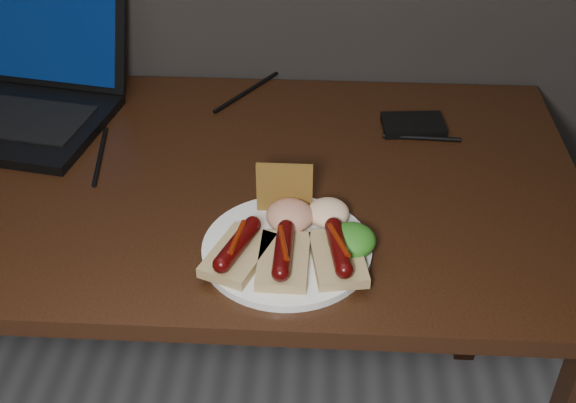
# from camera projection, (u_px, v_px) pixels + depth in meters

# --- Properties ---
(desk) EXTENTS (1.40, 0.70, 0.75)m
(desk) POSITION_uv_depth(u_px,v_px,m) (169.00, 214.00, 1.27)
(desk) COLOR black
(desk) RESTS_ON ground
(laptop) EXTENTS (0.42, 0.41, 0.25)m
(laptop) POSITION_uv_depth(u_px,v_px,m) (17.00, 85.00, 1.36)
(laptop) COLOR black
(laptop) RESTS_ON desk
(hard_drive) EXTENTS (0.12, 0.08, 0.02)m
(hard_drive) POSITION_uv_depth(u_px,v_px,m) (413.00, 125.00, 1.33)
(hard_drive) COLOR black
(hard_drive) RESTS_ON desk
(desk_cables) EXTENTS (0.98, 0.44, 0.01)m
(desk_cables) POSITION_uv_depth(u_px,v_px,m) (167.00, 123.00, 1.34)
(desk_cables) COLOR black
(desk_cables) RESTS_ON desk
(plate) EXTENTS (0.30, 0.30, 0.01)m
(plate) POSITION_uv_depth(u_px,v_px,m) (287.00, 249.00, 1.05)
(plate) COLOR white
(plate) RESTS_ON desk
(bread_sausage_left) EXTENTS (0.11, 0.13, 0.04)m
(bread_sausage_left) POSITION_uv_depth(u_px,v_px,m) (238.00, 250.00, 1.01)
(bread_sausage_left) COLOR tan
(bread_sausage_left) RESTS_ON plate
(bread_sausage_center) EXTENTS (0.07, 0.12, 0.04)m
(bread_sausage_center) POSITION_uv_depth(u_px,v_px,m) (283.00, 256.00, 1.00)
(bread_sausage_center) COLOR tan
(bread_sausage_center) RESTS_ON plate
(bread_sausage_right) EXTENTS (0.09, 0.12, 0.04)m
(bread_sausage_right) POSITION_uv_depth(u_px,v_px,m) (338.00, 253.00, 1.01)
(bread_sausage_right) COLOR tan
(bread_sausage_right) RESTS_ON plate
(crispbread) EXTENTS (0.08, 0.01, 0.08)m
(crispbread) POSITION_uv_depth(u_px,v_px,m) (284.00, 188.00, 1.09)
(crispbread) COLOR olive
(crispbread) RESTS_ON plate
(salad_greens) EXTENTS (0.07, 0.07, 0.04)m
(salad_greens) POSITION_uv_depth(u_px,v_px,m) (352.00, 240.00, 1.03)
(salad_greens) COLOR #155010
(salad_greens) RESTS_ON plate
(salsa_mound) EXTENTS (0.07, 0.07, 0.04)m
(salsa_mound) POSITION_uv_depth(u_px,v_px,m) (290.00, 216.00, 1.07)
(salsa_mound) COLOR maroon
(salsa_mound) RESTS_ON plate
(coleslaw_mound) EXTENTS (0.06, 0.06, 0.04)m
(coleslaw_mound) POSITION_uv_depth(u_px,v_px,m) (328.00, 213.00, 1.08)
(coleslaw_mound) COLOR white
(coleslaw_mound) RESTS_ON plate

